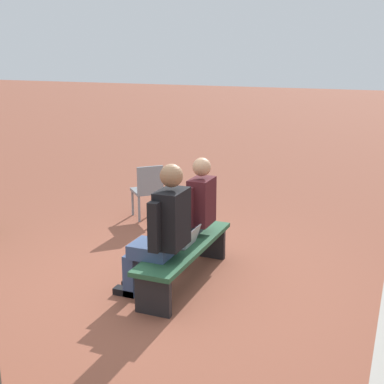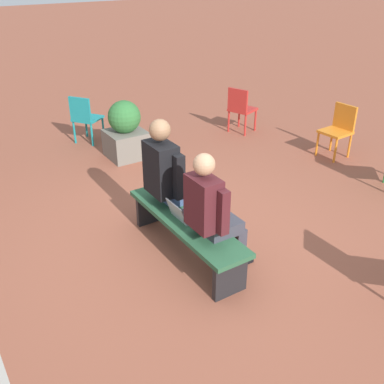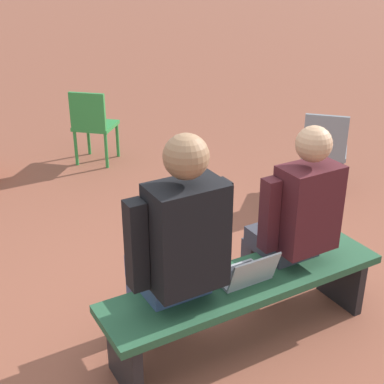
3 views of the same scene
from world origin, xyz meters
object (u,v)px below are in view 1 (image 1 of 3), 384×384
Objects in this scene: plastic_chair_far_left at (148,188)px; laptop at (185,241)px; person_adult at (162,229)px; person_student at (193,211)px; bench at (185,253)px.

laptop is at bearing 36.47° from plastic_chair_far_left.
plastic_chair_far_left is at bearing -150.16° from person_adult.
person_student is 4.21× the size of laptop.
bench is 1.34× the size of person_student.
laptop is at bearing 10.94° from person_student.
laptop is at bearing 168.28° from person_adult.
plastic_chair_far_left is (-1.91, -1.42, 0.13)m from bench.
person_student is 0.47m from laptop.
bench is 1.25× the size of person_adult.
person_adult is 0.49m from laptop.
person_adult reaches higher than plastic_chair_far_left.
plastic_chair_far_left is at bearing -143.47° from bench.
person_adult is at bearing -0.38° from person_student.
plastic_chair_far_left is (-1.52, -1.35, -0.24)m from person_student.
plastic_chair_far_left is at bearing -138.42° from person_student.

